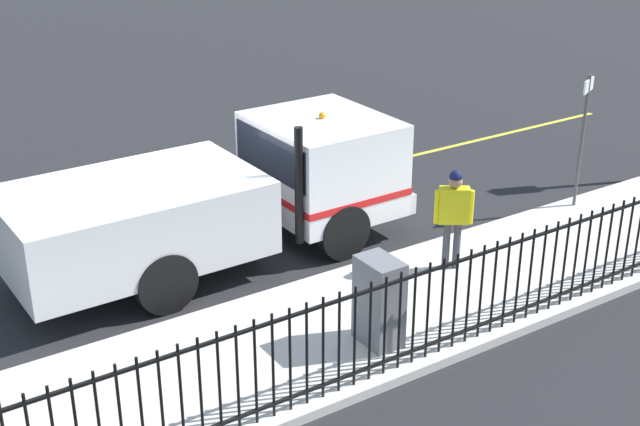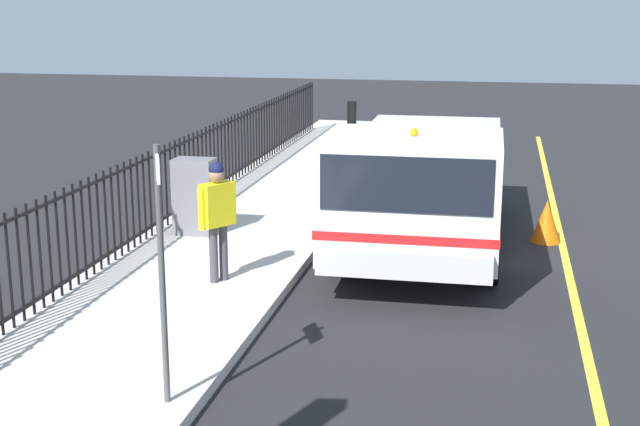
# 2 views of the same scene
# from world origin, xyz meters

# --- Properties ---
(ground_plane) EXTENTS (58.93, 58.93, 0.00)m
(ground_plane) POSITION_xyz_m (0.00, 0.00, 0.00)
(ground_plane) COLOR #232326
(ground_plane) RESTS_ON ground
(sidewalk_slab) EXTENTS (2.97, 26.79, 0.14)m
(sidewalk_slab) POSITION_xyz_m (3.36, 0.00, 0.07)
(sidewalk_slab) COLOR beige
(sidewalk_slab) RESTS_ON ground
(lane_marking) EXTENTS (0.12, 24.11, 0.01)m
(lane_marking) POSITION_xyz_m (-1.95, 0.00, 0.00)
(lane_marking) COLOR yellow
(lane_marking) RESTS_ON ground
(work_truck) EXTENTS (2.48, 6.75, 2.44)m
(work_truck) POSITION_xyz_m (0.30, 0.61, 1.20)
(work_truck) COLOR white
(work_truck) RESTS_ON ground
(worker_standing) EXTENTS (0.44, 0.53, 1.67)m
(worker_standing) POSITION_xyz_m (2.84, 3.09, 1.16)
(worker_standing) COLOR yellow
(worker_standing) RESTS_ON sidewalk_slab
(iron_fence) EXTENTS (0.04, 22.81, 1.40)m
(iron_fence) POSITION_xyz_m (4.66, -0.00, 0.85)
(iron_fence) COLOR black
(iron_fence) RESTS_ON sidewalk_slab
(utility_cabinet) EXTENTS (0.66, 0.44, 1.25)m
(utility_cabinet) POSITION_xyz_m (4.00, 0.76, 0.76)
(utility_cabinet) COLOR slate
(utility_cabinet) RESTS_ON sidewalk_slab
(traffic_cone) EXTENTS (0.50, 0.50, 0.71)m
(traffic_cone) POSITION_xyz_m (-1.68, -0.39, 0.35)
(traffic_cone) COLOR orange
(traffic_cone) RESTS_ON ground
(street_sign) EXTENTS (0.23, 0.47, 2.51)m
(street_sign) POSITION_xyz_m (2.16, 6.75, 1.69)
(street_sign) COLOR #4C4C4C
(street_sign) RESTS_ON sidewalk_slab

